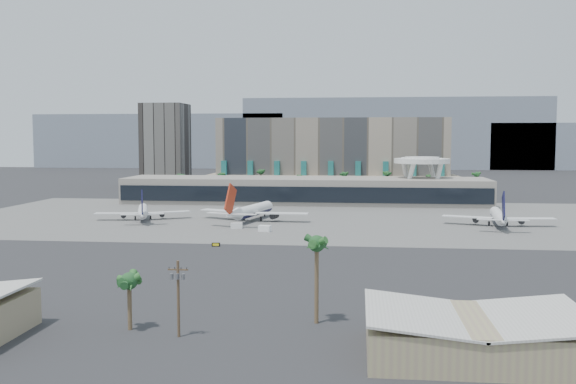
# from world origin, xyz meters

# --- Properties ---
(ground) EXTENTS (900.00, 900.00, 0.00)m
(ground) POSITION_xyz_m (0.00, 0.00, 0.00)
(ground) COLOR #232326
(ground) RESTS_ON ground
(apron_pad) EXTENTS (260.00, 130.00, 0.06)m
(apron_pad) POSITION_xyz_m (0.00, 55.00, 0.03)
(apron_pad) COLOR #5B5B59
(apron_pad) RESTS_ON ground
(mountain_ridge) EXTENTS (680.00, 60.00, 70.00)m
(mountain_ridge) POSITION_xyz_m (27.88, 470.00, 29.89)
(mountain_ridge) COLOR gray
(mountain_ridge) RESTS_ON ground
(hotel) EXTENTS (140.00, 30.00, 42.00)m
(hotel) POSITION_xyz_m (10.00, 174.41, 16.81)
(hotel) COLOR tan
(hotel) RESTS_ON ground
(office_tower) EXTENTS (30.00, 30.00, 52.00)m
(office_tower) POSITION_xyz_m (-95.00, 200.00, 22.94)
(office_tower) COLOR black
(office_tower) RESTS_ON ground
(terminal) EXTENTS (170.00, 32.50, 14.50)m
(terminal) POSITION_xyz_m (0.00, 109.84, 6.52)
(terminal) COLOR #A1998D
(terminal) RESTS_ON ground
(saucer_structure) EXTENTS (26.00, 26.00, 21.89)m
(saucer_structure) POSITION_xyz_m (55.00, 116.00, 18.45)
(saucer_structure) COLOR white
(saucer_structure) RESTS_ON ground
(palm_row) EXTENTS (157.80, 2.80, 13.10)m
(palm_row) POSITION_xyz_m (7.00, 145.00, 10.50)
(palm_row) COLOR brown
(palm_row) RESTS_ON ground
(hangar_right) EXTENTS (30.55, 20.60, 6.89)m
(hangar_right) POSITION_xyz_m (42.00, -100.00, 2.95)
(hangar_right) COLOR tan
(hangar_right) RESTS_ON ground
(utility_pole) EXTENTS (3.20, 0.85, 12.00)m
(utility_pole) POSITION_xyz_m (-2.00, -96.09, 7.14)
(utility_pole) COLOR #4C3826
(utility_pole) RESTS_ON ground
(airliner_left) EXTENTS (34.33, 35.52, 12.71)m
(airliner_left) POSITION_xyz_m (-55.20, 41.08, 3.21)
(airliner_left) COLOR white
(airliner_left) RESTS_ON ground
(airliner_centre) EXTENTS (42.16, 43.80, 15.35)m
(airliner_centre) POSITION_xyz_m (-14.05, 42.82, 3.87)
(airliner_centre) COLOR white
(airliner_centre) RESTS_ON ground
(airliner_right) EXTENTS (38.39, 39.72, 13.74)m
(airliner_right) POSITION_xyz_m (74.27, 38.45, 3.46)
(airliner_right) COLOR white
(airliner_right) RESTS_ON ground
(service_vehicle_a) EXTENTS (4.28, 2.59, 1.96)m
(service_vehicle_a) POSITION_xyz_m (-15.77, 22.30, 0.98)
(service_vehicle_a) COLOR white
(service_vehicle_a) RESTS_ON ground
(service_vehicle_b) EXTENTS (4.36, 3.12, 2.03)m
(service_vehicle_b) POSITION_xyz_m (-5.13, 16.44, 1.01)
(service_vehicle_b) COLOR white
(service_vehicle_b) RESTS_ON ground
(taxiway_sign) EXTENTS (2.41, 0.72, 1.09)m
(taxiway_sign) POSITION_xyz_m (-14.72, -13.89, 0.54)
(taxiway_sign) COLOR black
(taxiway_sign) RESTS_ON ground
(near_palm_a) EXTENTS (6.00, 6.00, 9.38)m
(near_palm_a) POSITION_xyz_m (-10.86, -93.26, 6.59)
(near_palm_a) COLOR brown
(near_palm_a) RESTS_ON ground
(near_palm_b) EXTENTS (6.00, 6.00, 14.84)m
(near_palm_b) POSITION_xyz_m (18.79, -86.28, 11.94)
(near_palm_b) COLOR brown
(near_palm_b) RESTS_ON ground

